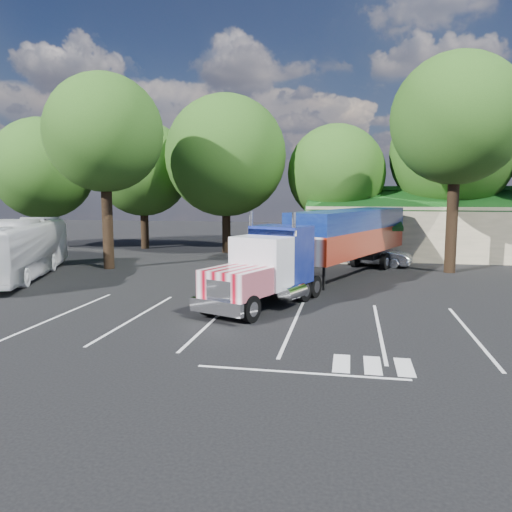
% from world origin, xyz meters
% --- Properties ---
extents(ground, '(120.00, 120.00, 0.00)m').
position_xyz_m(ground, '(0.00, 0.00, 0.00)').
color(ground, black).
rests_on(ground, ground).
extents(event_hall, '(24.20, 14.12, 5.55)m').
position_xyz_m(event_hall, '(13.74, 17.81, 2.21)').
color(event_hall, beige).
rests_on(event_hall, ground).
extents(tree_row_a, '(9.00, 9.00, 11.68)m').
position_xyz_m(tree_row_a, '(-22.00, 16.50, 7.16)').
color(tree_row_a, black).
rests_on(tree_row_a, ground).
extents(tree_row_b, '(8.40, 8.40, 11.35)m').
position_xyz_m(tree_row_b, '(-13.00, 17.80, 7.13)').
color(tree_row_b, black).
rests_on(tree_row_b, ground).
extents(tree_row_c, '(10.00, 10.00, 13.05)m').
position_xyz_m(tree_row_c, '(-5.00, 16.20, 8.04)').
color(tree_row_c, black).
rests_on(tree_row_c, ground).
extents(tree_row_d, '(8.00, 8.00, 10.60)m').
position_xyz_m(tree_row_d, '(4.00, 17.50, 6.58)').
color(tree_row_d, black).
rests_on(tree_row_d, ground).
extents(tree_row_e, '(9.60, 9.60, 12.90)m').
position_xyz_m(tree_row_e, '(13.00, 18.00, 8.09)').
color(tree_row_e, black).
rests_on(tree_row_e, ground).
extents(tree_near_left, '(7.60, 7.60, 12.65)m').
position_xyz_m(tree_near_left, '(-10.50, 6.00, 8.81)').
color(tree_near_left, black).
rests_on(tree_near_left, ground).
extents(tree_near_right, '(8.00, 8.00, 13.50)m').
position_xyz_m(tree_near_right, '(11.50, 8.50, 9.46)').
color(tree_near_right, black).
rests_on(tree_near_right, ground).
extents(semi_truck, '(9.77, 19.44, 4.19)m').
position_xyz_m(semi_truck, '(4.33, 3.81, 2.37)').
color(semi_truck, black).
rests_on(semi_truck, ground).
extents(woman, '(0.55, 0.68, 1.61)m').
position_xyz_m(woman, '(1.60, -5.47, 0.80)').
color(woman, black).
rests_on(woman, ground).
extents(bicycle, '(1.48, 1.98, 0.99)m').
position_xyz_m(bicycle, '(2.63, 5.51, 0.50)').
color(bicycle, black).
rests_on(bicycle, ground).
extents(tour_bus, '(6.88, 12.75, 3.48)m').
position_xyz_m(tour_bus, '(-14.01, 1.61, 1.74)').
color(tour_bus, silver).
rests_on(tour_bus, ground).
extents(silver_sedan, '(4.85, 2.75, 1.51)m').
position_xyz_m(silver_sedan, '(7.07, 10.50, 0.76)').
color(silver_sedan, '#ABAFB3').
rests_on(silver_sedan, ground).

